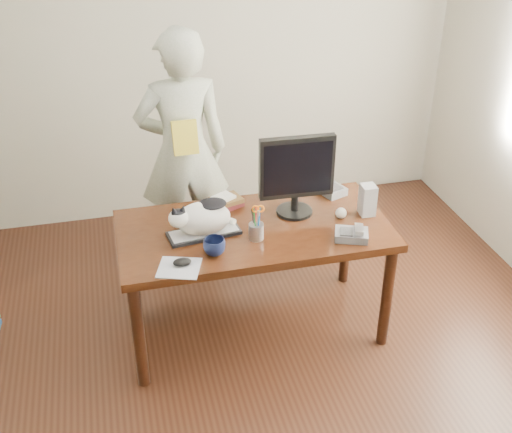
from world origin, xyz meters
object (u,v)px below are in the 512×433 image
object	(u,v)px
speaker	(367,200)
person	(183,152)
monitor	(297,172)
phone	(352,234)
baseball	(341,213)
cat	(201,217)
pen_cup	(256,229)
calculator	(331,189)
mouse	(182,262)
coffee_mug	(214,247)
keyboard	(204,233)
desk	(251,241)
book_stack	(225,202)

from	to	relation	value
speaker	person	distance (m)	1.34
monitor	phone	world-z (taller)	monitor
baseball	cat	bearing A→B (deg)	179.61
pen_cup	calculator	world-z (taller)	pen_cup
mouse	coffee_mug	xyz separation A→B (m)	(0.19, 0.07, 0.03)
cat	person	xyz separation A→B (m)	(0.03, 0.90, -0.00)
coffee_mug	baseball	size ratio (longest dim) A/B	1.82
baseball	monitor	bearing A→B (deg)	156.11
coffee_mug	speaker	distance (m)	1.01
calculator	keyboard	bearing A→B (deg)	178.74
pen_cup	calculator	size ratio (longest dim) A/B	1.01
keyboard	monitor	world-z (taller)	monitor
coffee_mug	calculator	distance (m)	1.01
keyboard	cat	size ratio (longest dim) A/B	1.07
speaker	person	xyz separation A→B (m)	(-0.99, 0.90, 0.02)
desk	coffee_mug	world-z (taller)	coffee_mug
mouse	cat	bearing A→B (deg)	79.31
coffee_mug	book_stack	xyz separation A→B (m)	(0.16, 0.51, -0.02)
desk	person	bearing A→B (deg)	109.59
desk	book_stack	distance (m)	0.29
coffee_mug	calculator	world-z (taller)	coffee_mug
desk	keyboard	distance (m)	0.35
desk	book_stack	size ratio (longest dim) A/B	6.57
keyboard	book_stack	size ratio (longest dim) A/B	1.78
mouse	speaker	bearing A→B (deg)	31.90
pen_cup	calculator	bearing A→B (deg)	34.95
coffee_mug	speaker	size ratio (longest dim) A/B	0.63
phone	baseball	xyz separation A→B (m)	(0.02, 0.23, 0.01)
desk	speaker	xyz separation A→B (m)	(0.70, -0.09, 0.24)
phone	desk	bearing A→B (deg)	167.85
coffee_mug	person	world-z (taller)	person
pen_cup	phone	distance (m)	0.55
book_stack	calculator	bearing A→B (deg)	-21.24
coffee_mug	calculator	xyz separation A→B (m)	(0.86, 0.52, -0.02)
baseball	phone	bearing A→B (deg)	-94.48
phone	baseball	size ratio (longest dim) A/B	3.30
calculator	baseball	bearing A→B (deg)	-119.13
person	coffee_mug	bearing A→B (deg)	88.99
mouse	calculator	size ratio (longest dim) A/B	0.53
desk	keyboard	bearing A→B (deg)	-162.90
monitor	book_stack	world-z (taller)	monitor
pen_cup	book_stack	world-z (taller)	pen_cup
desk	keyboard	xyz separation A→B (m)	(-0.30, -0.09, 0.16)
desk	coffee_mug	size ratio (longest dim) A/B	13.08
cat	phone	world-z (taller)	cat
phone	calculator	size ratio (longest dim) A/B	1.02
pen_cup	speaker	xyz separation A→B (m)	(0.72, 0.11, 0.04)
desk	calculator	bearing A→B (deg)	20.23
speaker	book_stack	size ratio (longest dim) A/B	0.79
cat	pen_cup	world-z (taller)	cat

